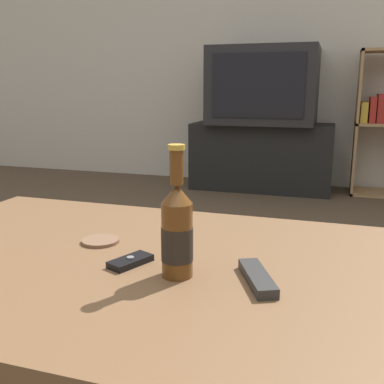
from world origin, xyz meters
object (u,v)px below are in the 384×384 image
(cell_phone, at_px, (131,261))
(remote_control, at_px, (257,278))
(beer_bottle, at_px, (177,231))
(tv_stand, at_px, (261,157))
(television, at_px, (264,86))

(cell_phone, xyz_separation_m, remote_control, (0.27, -0.01, 0.00))
(beer_bottle, xyz_separation_m, cell_phone, (-0.11, 0.02, -0.09))
(tv_stand, distance_m, television, 0.55)
(television, height_order, beer_bottle, television)
(television, height_order, cell_phone, television)
(tv_stand, bearing_deg, cell_phone, -86.84)
(television, bearing_deg, tv_stand, 90.00)
(tv_stand, height_order, cell_phone, tv_stand)
(beer_bottle, height_order, remote_control, beer_bottle)
(beer_bottle, bearing_deg, cell_phone, 167.82)
(television, relative_size, beer_bottle, 3.07)
(tv_stand, relative_size, television, 1.36)
(tv_stand, xyz_separation_m, cell_phone, (0.15, -2.77, 0.18))
(television, height_order, remote_control, television)
(cell_phone, bearing_deg, television, 116.59)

